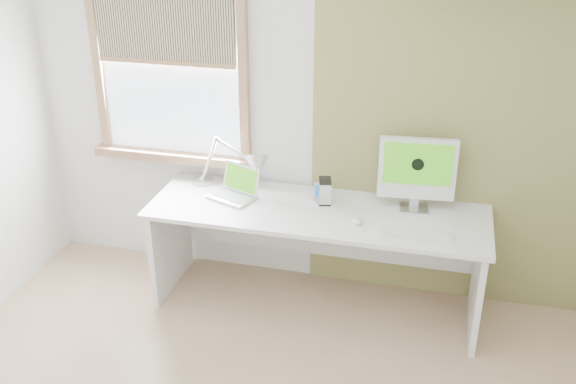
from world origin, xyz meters
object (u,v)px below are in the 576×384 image
(desk_lamp, at_px, (246,167))
(external_drive, at_px, (325,191))
(imac, at_px, (417,170))
(desk, at_px, (318,232))
(laptop, at_px, (236,189))

(desk_lamp, relative_size, external_drive, 3.82)
(desk_lamp, relative_size, imac, 1.27)
(desk_lamp, height_order, imac, imac)
(desk, xyz_separation_m, imac, (0.60, 0.12, 0.46))
(desk, bearing_deg, laptop, 179.44)
(laptop, bearing_deg, external_drive, 5.45)
(desk_lamp, bearing_deg, imac, 1.89)
(desk_lamp, bearing_deg, laptop, -121.97)
(laptop, xyz_separation_m, imac, (1.17, 0.12, 0.22))
(desk_lamp, height_order, laptop, desk_lamp)
(imac, bearing_deg, desk, -168.53)
(imac, bearing_deg, laptop, -174.32)
(desk, height_order, desk_lamp, desk_lamp)
(desk_lamp, bearing_deg, desk, -9.27)
(imac, bearing_deg, desk_lamp, -178.11)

